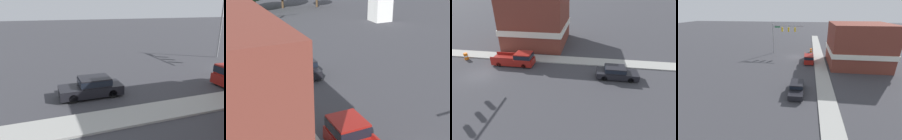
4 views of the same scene
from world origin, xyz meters
TOP-DOWN VIEW (x-y plane):
  - car_lead at (-1.66, 16.54)m, footprint 1.89×4.81m

SIDE VIEW (x-z plane):
  - car_lead at x=-1.66m, z-range 0.03..1.54m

